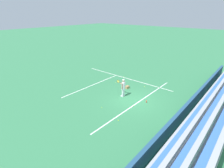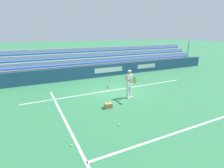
# 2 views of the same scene
# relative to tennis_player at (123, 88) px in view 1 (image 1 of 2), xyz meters

# --- Properties ---
(ground_plane) EXTENTS (160.00, 160.00, 0.00)m
(ground_plane) POSITION_rel_tennis_player_xyz_m (0.06, -1.28, -0.89)
(ground_plane) COLOR #337A4C
(court_baseline_white) EXTENTS (12.00, 0.10, 0.01)m
(court_baseline_white) POSITION_rel_tennis_player_xyz_m (0.06, -1.78, -0.89)
(court_baseline_white) COLOR white
(court_baseline_white) RESTS_ON ground
(court_sideline_white) EXTENTS (0.10, 12.00, 0.01)m
(court_sideline_white) POSITION_rel_tennis_player_xyz_m (4.17, 2.72, -0.89)
(court_sideline_white) COLOR white
(court_sideline_white) RESTS_ON ground
(court_service_line_white) EXTENTS (8.22, 0.10, 0.01)m
(court_service_line_white) POSITION_rel_tennis_player_xyz_m (0.06, 4.22, -0.89)
(court_service_line_white) COLOR white
(court_service_line_white) RESTS_ON ground
(back_wall_sponsor_board) EXTENTS (27.05, 0.25, 1.10)m
(back_wall_sponsor_board) POSITION_rel_tennis_player_xyz_m (0.05, -5.77, -0.34)
(back_wall_sponsor_board) COLOR navy
(back_wall_sponsor_board) RESTS_ON ground
(bleacher_stand) EXTENTS (25.69, 2.40, 2.95)m
(bleacher_stand) POSITION_rel_tennis_player_xyz_m (0.06, -7.60, -0.17)
(bleacher_stand) COLOR #9EA3A8
(bleacher_stand) RESTS_ON ground
(tennis_player) EXTENTS (0.59, 1.04, 1.71)m
(tennis_player) POSITION_rel_tennis_player_xyz_m (0.00, 0.00, 0.00)
(tennis_player) COLOR silver
(tennis_player) RESTS_ON ground
(ball_box_cardboard) EXTENTS (0.43, 0.34, 0.26)m
(ball_box_cardboard) POSITION_rel_tennis_player_xyz_m (1.79, 0.78, -0.76)
(ball_box_cardboard) COLOR #A87F51
(ball_box_cardboard) RESTS_ON ground
(tennis_ball_on_baseline) EXTENTS (0.07, 0.07, 0.07)m
(tennis_ball_on_baseline) POSITION_rel_tennis_player_xyz_m (-2.91, 0.05, -0.86)
(tennis_ball_on_baseline) COLOR #CCE533
(tennis_ball_on_baseline) RESTS_ON ground
(tennis_ball_far_right) EXTENTS (0.07, 0.07, 0.07)m
(tennis_ball_far_right) POSITION_rel_tennis_player_xyz_m (2.18, 2.66, -0.86)
(tennis_ball_far_right) COLOR #CCE533
(tennis_ball_far_right) RESTS_ON ground
(tennis_ball_toward_net) EXTENTS (0.07, 0.07, 0.07)m
(tennis_ball_toward_net) POSITION_rel_tennis_player_xyz_m (-0.96, -1.84, -0.86)
(tennis_ball_toward_net) COLOR #CCE533
(tennis_ball_toward_net) RESTS_ON ground
(tennis_ball_far_left) EXTENTS (0.07, 0.07, 0.07)m
(tennis_ball_far_left) POSITION_rel_tennis_player_xyz_m (4.38, 3.18, -0.86)
(tennis_ball_far_left) COLOR #CCE533
(tennis_ball_far_left) RESTS_ON ground
(tennis_ball_midcourt) EXTENTS (0.07, 0.07, 0.07)m
(tennis_ball_midcourt) POSITION_rel_tennis_player_xyz_m (3.28, -0.46, -0.86)
(tennis_ball_midcourt) COLOR #CCE533
(tennis_ball_midcourt) RESTS_ON ground
(tennis_ball_stray_back) EXTENTS (0.07, 0.07, 0.07)m
(tennis_ball_stray_back) POSITION_rel_tennis_player_xyz_m (-3.49, -2.21, -0.86)
(tennis_ball_stray_back) COLOR #CCE533
(tennis_ball_stray_back) RESTS_ON ground
(water_bottle) EXTENTS (0.07, 0.07, 0.22)m
(water_bottle) POSITION_rel_tennis_player_xyz_m (0.34, -2.37, -0.78)
(water_bottle) COLOR #EA4C33
(water_bottle) RESTS_ON ground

